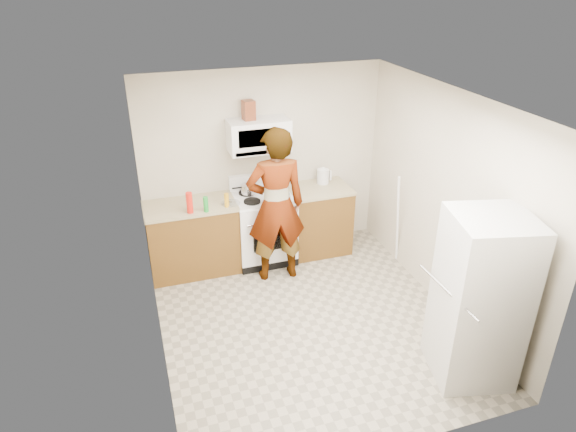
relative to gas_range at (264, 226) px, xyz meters
name	(u,v)px	position (x,y,z in m)	size (l,w,h in m)	color
floor	(308,321)	(0.10, -1.48, -0.49)	(3.60, 3.60, 0.00)	gray
back_wall	(263,164)	(0.10, 0.31, 0.76)	(3.20, 0.02, 2.50)	beige
right_wall	(445,202)	(1.69, -1.48, 0.76)	(0.02, 3.60, 2.50)	beige
cabinet_left	(193,239)	(-0.94, 0.01, -0.04)	(1.12, 0.62, 0.90)	brown
counter_left	(190,206)	(-0.94, 0.01, 0.43)	(1.14, 0.64, 0.04)	tan
cabinet_right	(318,220)	(0.78, 0.01, -0.04)	(0.80, 0.62, 0.90)	brown
counter_right	(319,189)	(0.78, 0.01, 0.43)	(0.82, 0.64, 0.04)	tan
gas_range	(264,226)	(0.00, 0.00, 0.00)	(0.76, 0.65, 1.13)	white
microwave	(259,135)	(0.00, 0.13, 1.21)	(0.76, 0.38, 0.40)	white
person	(276,206)	(0.04, -0.47, 0.50)	(0.72, 0.47, 1.98)	tan
fridge	(479,299)	(1.33, -2.69, 0.36)	(0.70, 0.70, 1.70)	silver
kettle	(323,176)	(0.89, 0.14, 0.55)	(0.16, 0.16, 0.20)	silver
jug	(249,110)	(-0.11, 0.16, 1.53)	(0.14, 0.14, 0.24)	brown
saucepan	(248,189)	(-0.16, 0.10, 0.52)	(0.19, 0.19, 0.11)	silver
tray	(280,195)	(0.20, -0.11, 0.47)	(0.25, 0.16, 0.05)	white
bottle_spray	(190,203)	(-0.96, -0.21, 0.58)	(0.08, 0.08, 0.26)	red
bottle_hot_sauce	(227,200)	(-0.51, -0.19, 0.54)	(0.06, 0.06, 0.18)	gold
bottle_green_cap	(206,204)	(-0.77, -0.25, 0.55)	(0.06, 0.06, 0.19)	#198E2B
pot_lid	(231,203)	(-0.45, -0.11, 0.46)	(0.24, 0.24, 0.01)	silver
broom	(398,220)	(1.61, -0.68, 0.17)	(0.03, 0.03, 1.31)	white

